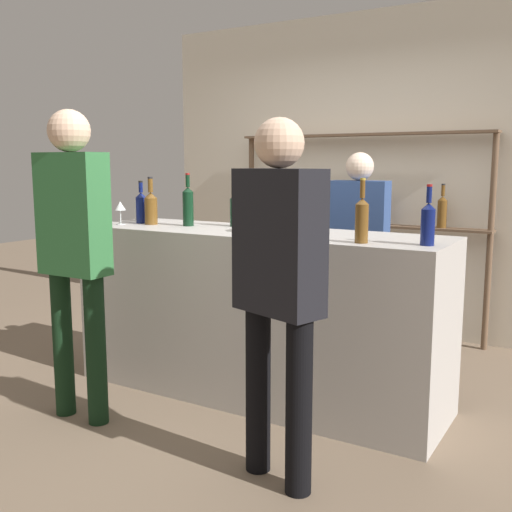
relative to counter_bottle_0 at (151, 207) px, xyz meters
name	(u,v)px	position (x,y,z in m)	size (l,w,h in m)	color
ground_plane	(256,394)	(0.83, 0.04, -1.20)	(16.00, 16.00, 0.00)	#7A6651
bar_counter	(256,314)	(0.83, 0.04, -0.66)	(2.43, 0.70, 1.08)	#B7B2AD
back_wall	(367,174)	(0.83, 1.99, 0.20)	(4.03, 0.12, 2.80)	beige
back_shelf	(359,201)	(0.83, 1.81, -0.03)	(2.26, 0.18, 1.75)	brown
counter_bottle_0	(151,207)	(0.00, 0.00, 0.00)	(0.09, 0.09, 0.33)	brown
counter_bottle_1	(236,209)	(0.57, 0.20, 0.00)	(0.08, 0.08, 0.32)	black
counter_bottle_2	(362,219)	(1.61, -0.18, 0.01)	(0.07, 0.07, 0.34)	brown
counter_bottle_3	(141,207)	(-0.12, 0.04, -0.01)	(0.08, 0.08, 0.30)	#0F1956
counter_bottle_4	(188,205)	(0.28, 0.05, 0.02)	(0.07, 0.07, 0.36)	black
counter_bottle_5	(428,222)	(1.94, -0.10, 0.00)	(0.07, 0.07, 0.31)	#0F1956
wine_glass	(120,207)	(-0.19, -0.10, 0.00)	(0.08, 0.08, 0.16)	silver
ice_bucket	(277,217)	(1.01, -0.02, -0.03)	(0.20, 0.20, 0.19)	black
cork_jar	(143,211)	(-0.22, 0.16, -0.05)	(0.11, 0.11, 0.15)	silver
customer_left	(74,239)	(0.13, -0.82, -0.12)	(0.42, 0.24, 1.79)	black
customer_right	(278,274)	(1.47, -0.84, -0.20)	(0.47, 0.32, 1.70)	black
server_behind_counter	(358,241)	(1.12, 1.03, -0.28)	(0.45, 0.22, 1.58)	#121C33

